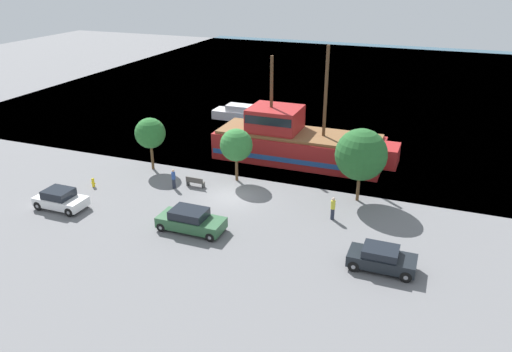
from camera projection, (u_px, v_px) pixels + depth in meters
ground_plane at (232, 197)px, 39.03m from camera, size 160.00×160.00×0.00m
water_surface at (347, 81)px, 76.72m from camera, size 80.00×80.00×0.00m
pirate_ship at (296, 142)px, 45.65m from camera, size 16.57×5.05×10.62m
moored_boat_dockside at (243, 114)px, 57.89m from camera, size 7.33×2.17×1.73m
moored_boat_outer at (261, 128)px, 53.30m from camera, size 6.57×2.13×1.65m
parked_car_curb_front at (382, 259)px, 29.63m from camera, size 3.98×1.90×1.45m
parked_car_curb_mid at (191, 220)px, 33.94m from camera, size 4.60×2.01×1.55m
parked_car_curb_rear at (60, 199)px, 36.98m from camera, size 3.82×1.93×1.51m
fire_hydrant at (93, 182)px, 40.68m from camera, size 0.42×0.25×0.76m
bench_promenade_east at (195, 182)px, 40.67m from camera, size 1.53×0.45×0.85m
pedestrian_walking_near at (174, 179)px, 40.28m from camera, size 0.32×0.32×1.63m
pedestrian_walking_far at (333, 208)px, 35.36m from camera, size 0.32×0.32×1.71m
tree_row_east at (150, 133)px, 43.06m from camera, size 2.65×2.65×4.67m
tree_row_mideast at (236, 145)px, 40.85m from camera, size 2.70×2.70×4.49m
tree_row_midwest at (361, 155)px, 37.05m from camera, size 3.91×3.91×5.72m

